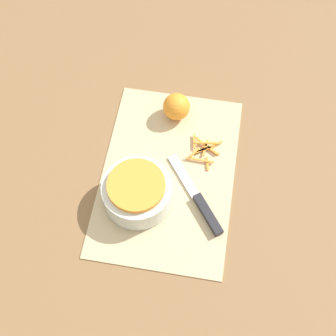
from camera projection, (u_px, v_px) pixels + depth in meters
ground_plane at (168, 175)px, 1.13m from camera, size 4.00×4.00×0.00m
cutting_board at (168, 174)px, 1.13m from camera, size 0.48×0.32×0.01m
bowl_speckled at (137, 192)px, 1.06m from camera, size 0.16×0.16×0.08m
knife at (203, 207)px, 1.08m from camera, size 0.20×0.16×0.02m
orange_left at (176, 107)px, 1.18m from camera, size 0.07×0.07×0.07m
peel_pile at (204, 150)px, 1.15m from camera, size 0.09×0.08×0.01m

